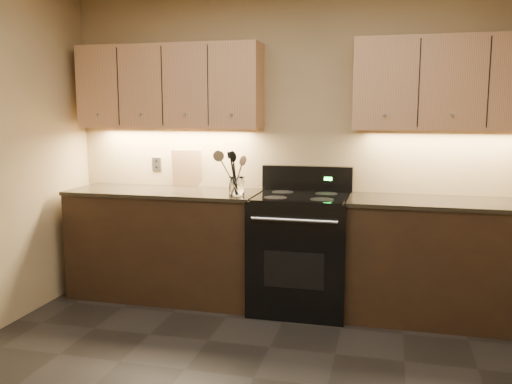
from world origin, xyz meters
TOP-DOWN VIEW (x-y plane):
  - wall_back at (0.00, 2.00)m, footprint 4.00×0.04m
  - counter_left at (-1.10, 1.70)m, footprint 1.62×0.62m
  - counter_right at (1.18, 1.70)m, footprint 1.46×0.62m
  - stove at (0.08, 1.68)m, footprint 0.76×0.68m
  - upper_cab_left at (-1.10, 1.85)m, footprint 1.60×0.30m
  - upper_cab_right at (1.18, 1.85)m, footprint 1.44×0.30m
  - outlet_plate at (-1.30, 1.99)m, footprint 0.08×0.01m
  - utensil_crock at (-0.42, 1.55)m, footprint 0.15×0.15m
  - cutting_board at (-1.00, 1.96)m, footprint 0.27×0.12m
  - wooden_spoon at (-0.45, 1.55)m, footprint 0.14×0.10m
  - black_spoon at (-0.42, 1.56)m, footprint 0.09×0.12m
  - black_turner at (-0.42, 1.54)m, footprint 0.16×0.11m
  - steel_skimmer at (-0.40, 1.54)m, footprint 0.26×0.11m

SIDE VIEW (x-z plane):
  - counter_left at x=-1.10m, z-range 0.00..0.93m
  - counter_right at x=1.18m, z-range 0.00..0.93m
  - stove at x=0.08m, z-range -0.09..1.05m
  - utensil_crock at x=-0.42m, z-range 0.92..1.08m
  - cutting_board at x=-1.00m, z-range 0.93..1.26m
  - wooden_spoon at x=-0.45m, z-range 0.94..1.26m
  - black_spoon at x=-0.42m, z-range 0.94..1.29m
  - outlet_plate at x=-1.30m, z-range 1.06..1.18m
  - black_turner at x=-0.42m, z-range 0.94..1.30m
  - steel_skimmer at x=-0.40m, z-range 0.95..1.31m
  - wall_back at x=0.00m, z-range 0.00..2.60m
  - upper_cab_left at x=-1.10m, z-range 1.45..2.15m
  - upper_cab_right at x=1.18m, z-range 1.45..2.15m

